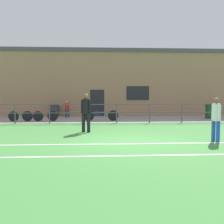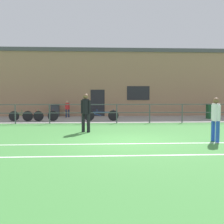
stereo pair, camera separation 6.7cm
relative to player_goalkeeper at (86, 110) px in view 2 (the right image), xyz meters
name	(u,v)px [view 2 (the right image)]	position (x,y,z in m)	size (l,w,h in m)	color
ground	(128,142)	(1.68, -2.39, -1.02)	(60.00, 44.00, 0.04)	#42843D
field_line_touchline	(130,144)	(1.68, -2.86, -1.00)	(36.00, 0.11, 0.00)	white
field_line_hash	(137,156)	(1.68, -4.62, -1.00)	(36.00, 0.11, 0.00)	white
pavement_strip	(114,119)	(1.68, 6.11, -0.99)	(48.00, 5.00, 0.02)	gray
perimeter_fence	(117,111)	(1.68, 3.61, -0.25)	(36.07, 0.07, 1.15)	#474C51
clubhouse_facade	(112,83)	(1.68, 9.81, 1.69)	(28.00, 2.56, 5.37)	#A37A5B
player_goalkeeper	(86,110)	(0.00, 0.00, 0.00)	(0.46, 0.31, 1.76)	black
player_striker	(216,117)	(4.85, -2.64, -0.08)	(0.28, 0.43, 1.62)	blue
spectator_child	(67,108)	(-1.73, 7.52, -0.27)	(0.33, 0.22, 1.24)	#232D4C
bicycle_parked_0	(101,115)	(0.75, 4.81, -0.62)	(2.25, 0.04, 0.78)	black
bicycle_parked_1	(26,116)	(-4.02, 4.81, -0.64)	(2.19, 0.04, 0.75)	black
bicycle_parked_2	(40,116)	(-3.13, 4.81, -0.63)	(2.26, 0.04, 0.76)	black
trash_bin_0	(55,110)	(-2.73, 8.07, -0.50)	(0.63, 0.53, 0.96)	#33383D
trash_bin_1	(211,111)	(8.55, 5.96, -0.45)	(0.62, 0.52, 1.05)	#194C28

